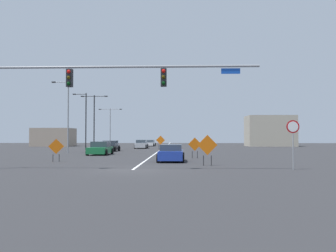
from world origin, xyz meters
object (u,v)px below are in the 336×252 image
at_px(car_white_approaching, 150,143).
at_px(car_silver_distant, 141,144).
at_px(construction_sign_right_shoulder, 161,141).
at_px(car_blue_near, 171,153).
at_px(car_green_passing, 100,149).
at_px(construction_sign_median_near, 195,145).
at_px(construction_sign_right_lane, 56,147).
at_px(street_lamp_near_right, 67,113).
at_px(car_black_mid, 110,146).
at_px(street_lamp_far_left, 94,117).
at_px(stop_sign, 293,135).
at_px(street_lamp_mid_left, 85,118).
at_px(traffic_signal_assembly, 76,84).
at_px(construction_sign_left_shoulder, 207,146).
at_px(street_lamp_far_right, 110,123).

height_order(car_white_approaching, car_silver_distant, car_silver_distant).
relative_size(construction_sign_right_shoulder, car_blue_near, 0.52).
distance_m(car_green_passing, car_blue_near, 12.24).
bearing_deg(construction_sign_median_near, construction_sign_right_lane, -157.07).
distance_m(street_lamp_near_right, construction_sign_right_shoulder, 15.70).
relative_size(street_lamp_near_right, car_blue_near, 2.16).
relative_size(construction_sign_right_lane, car_black_mid, 0.45).
relative_size(construction_sign_right_lane, car_silver_distant, 0.39).
xyz_separation_m(street_lamp_near_right, car_green_passing, (4.95, -3.94, -4.08)).
distance_m(street_lamp_near_right, car_green_passing, 7.53).
bearing_deg(street_lamp_far_left, stop_sign, -56.85).
bearing_deg(street_lamp_far_left, car_black_mid, -56.36).
bearing_deg(street_lamp_mid_left, car_green_passing, -67.71).
relative_size(street_lamp_near_right, street_lamp_far_left, 1.07).
distance_m(construction_sign_median_near, construction_sign_right_shoulder, 20.88).
xyz_separation_m(construction_sign_right_shoulder, car_green_passing, (-5.58, -15.08, -0.66)).
bearing_deg(construction_sign_median_near, traffic_signal_assembly, -124.70).
bearing_deg(construction_sign_median_near, street_lamp_mid_left, 129.44).
relative_size(construction_sign_right_shoulder, car_black_mid, 0.52).
distance_m(construction_sign_right_shoulder, construction_sign_left_shoulder, 28.62).
bearing_deg(construction_sign_right_lane, street_lamp_near_right, 105.46).
height_order(traffic_signal_assembly, construction_sign_right_lane, traffic_signal_assembly).
bearing_deg(traffic_signal_assembly, construction_sign_right_lane, 118.80).
bearing_deg(construction_sign_median_near, street_lamp_near_right, 147.68).
bearing_deg(construction_sign_left_shoulder, stop_sign, -27.99).
xyz_separation_m(traffic_signal_assembly, street_lamp_far_left, (-6.47, 29.90, -0.22)).
distance_m(construction_sign_right_lane, construction_sign_left_shoulder, 11.80).
xyz_separation_m(street_lamp_far_left, car_white_approaching, (6.64, 18.56, -4.20)).
relative_size(street_lamp_far_left, car_white_approaching, 1.84).
height_order(street_lamp_far_right, construction_sign_right_shoulder, street_lamp_far_right).
distance_m(construction_sign_right_shoulder, car_green_passing, 16.09).
distance_m(car_green_passing, car_silver_distant, 19.39).
bearing_deg(construction_sign_right_shoulder, traffic_signal_assembly, -95.97).
bearing_deg(car_white_approaching, car_green_passing, -94.39).
bearing_deg(street_lamp_mid_left, construction_sign_right_lane, -79.56).
bearing_deg(car_silver_distant, street_lamp_far_right, 125.09).
relative_size(street_lamp_far_right, street_lamp_mid_left, 0.89).
bearing_deg(construction_sign_median_near, car_white_approaching, 100.97).
bearing_deg(street_lamp_far_right, street_lamp_far_left, -86.89).
relative_size(construction_sign_left_shoulder, car_white_approaching, 0.47).
relative_size(street_lamp_far_right, car_silver_distant, 1.65).
xyz_separation_m(construction_sign_left_shoulder, car_black_mid, (-10.95, 21.67, -0.65)).
relative_size(construction_sign_right_lane, car_green_passing, 0.41).
distance_m(street_lamp_far_left, construction_sign_median_near, 23.93).
xyz_separation_m(street_lamp_near_right, construction_sign_right_lane, (3.85, -13.92, -3.63)).
relative_size(street_lamp_far_left, construction_sign_left_shoulder, 3.92).
relative_size(traffic_signal_assembly, street_lamp_mid_left, 2.03).
relative_size(street_lamp_mid_left, car_white_approaching, 1.89).
relative_size(construction_sign_right_shoulder, car_silver_distant, 0.46).
xyz_separation_m(car_silver_distant, car_black_mid, (-2.93, -10.74, -0.03)).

